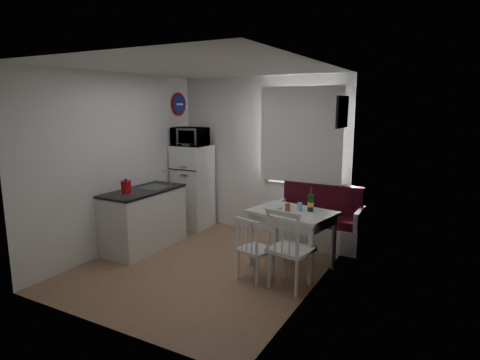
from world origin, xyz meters
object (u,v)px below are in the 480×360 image
Objects in this scene: chair_right at (288,241)px; kettle at (126,187)px; kitchen_counter at (144,218)px; wine_bottle at (311,199)px; chair_left at (253,243)px; microwave at (190,137)px; dining_table at (292,217)px; bench at (318,226)px; fridge at (193,186)px.

kettle is (-2.40, -0.07, 0.41)m from chair_right.
kettle is (0.05, -0.39, 0.56)m from kitchen_counter.
kettle reaches higher than wine_bottle.
microwave is (-1.97, 1.50, 1.10)m from chair_left.
kettle is (-2.19, -0.74, 0.32)m from dining_table.
bench is at bearing 98.48° from dining_table.
chair_right reaches higher than dining_table.
kitchen_counter is 2.48m from chair_right.
bench is 1.71m from chair_right.
dining_table is 0.34m from wine_bottle.
wine_bottle is (2.45, 0.45, 0.48)m from kitchen_counter.
kitchen_counter is 5.89× the size of kettle.
dining_table is 2.48× the size of chair_left.
microwave is at bearing 157.73° from chair_right.
fridge reaches higher than bench.
kettle reaches higher than dining_table.
microwave is at bearing -90.00° from fridge.
microwave reaches higher than fridge.
wine_bottle is (2.43, -0.80, 0.21)m from fridge.
bench is at bearing 4.05° from microwave.
wine_bottle is (0.46, 0.75, 0.43)m from chair_left.
chair_right reaches higher than bench.
chair_left is 0.82× the size of microwave.
microwave is (0.02, 1.19, 1.15)m from kitchen_counter.
kettle reaches higher than chair_left.
dining_table is (-0.04, -1.01, 0.38)m from bench.
microwave reaches higher than chair_right.
kettle is (0.03, -1.63, 0.29)m from fridge.
bench is 5.86× the size of kettle.
chair_left is at bearing -99.90° from dining_table.
bench reaches higher than dining_table.
kitchen_counter is at bearing -169.67° from wine_bottle.
bench is at bearing 2.79° from fridge.
microwave is (-2.22, 0.85, 0.91)m from dining_table.
chair_right is at bearing -84.42° from bench.
kitchen_counter reaches higher than chair_right.
bench is 2.31× the size of microwave.
chair_left is 2.08× the size of kettle.
microwave is 2.53× the size of kettle.
chair_right is at bearing -7.54° from kitchen_counter.
kitchen_counter is 2.28m from dining_table.
kitchen_counter is 2.66m from bench.
kitchen_counter reaches higher than chair_left.
chair_right is at bearing -90.00° from wine_bottle.
fridge reaches higher than kettle.
kitchen_counter is 4.21× the size of wine_bottle.
dining_table is 2.55m from microwave.
chair_right is at bearing 14.06° from chair_left.
kitchen_counter is 2.01m from chair_left.
wine_bottle is (0.00, 0.77, 0.33)m from chair_right.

